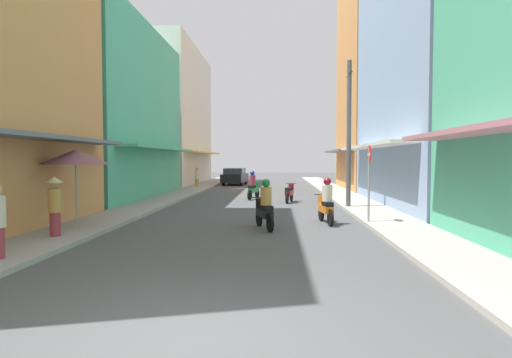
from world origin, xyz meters
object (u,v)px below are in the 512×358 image
(motorbike_maroon, at_px, (290,192))
(pedestrian_far, at_px, (55,205))
(utility_pole, at_px, (349,133))
(street_sign_no_entry, at_px, (369,173))
(pedestrian_crossing, at_px, (197,178))
(motorbike_orange, at_px, (326,203))
(vendor_umbrella, at_px, (76,157))
(parked_car, at_px, (235,176))
(motorbike_green, at_px, (253,186))
(motorbike_black, at_px, (265,207))

(motorbike_maroon, xyz_separation_m, pedestrian_far, (-6.57, -10.76, 0.46))
(utility_pole, height_order, street_sign_no_entry, utility_pole)
(utility_pole, xyz_separation_m, street_sign_no_entry, (-0.10, -4.76, -1.61))
(pedestrian_crossing, height_order, street_sign_no_entry, street_sign_no_entry)
(motorbike_orange, height_order, vendor_umbrella, vendor_umbrella)
(motorbike_maroon, xyz_separation_m, pedestrian_crossing, (-6.75, 10.61, 0.28))
(motorbike_maroon, relative_size, vendor_umbrella, 0.72)
(motorbike_maroon, height_order, vendor_umbrella, vendor_umbrella)
(motorbike_maroon, height_order, street_sign_no_entry, street_sign_no_entry)
(motorbike_orange, xyz_separation_m, street_sign_no_entry, (1.38, -0.24, 1.01))
(parked_car, height_order, pedestrian_crossing, pedestrian_crossing)
(pedestrian_crossing, xyz_separation_m, utility_pole, (9.26, -13.41, 2.54))
(pedestrian_crossing, relative_size, utility_pole, 0.24)
(motorbike_orange, relative_size, utility_pole, 0.28)
(parked_car, xyz_separation_m, pedestrian_crossing, (-2.44, -4.65, 0.04))
(motorbike_green, distance_m, utility_pole, 6.80)
(motorbike_orange, xyz_separation_m, motorbike_green, (-2.96, 8.94, 0.00))
(pedestrian_crossing, bearing_deg, pedestrian_far, -89.52)
(motorbike_black, relative_size, pedestrian_crossing, 1.11)
(parked_car, bearing_deg, motorbike_black, -82.14)
(motorbike_black, relative_size, vendor_umbrella, 0.70)
(utility_pole, bearing_deg, vendor_umbrella, -145.92)
(pedestrian_crossing, bearing_deg, motorbike_maroon, -57.54)
(motorbike_green, xyz_separation_m, pedestrian_crossing, (-4.81, 8.99, 0.08))
(motorbike_orange, bearing_deg, motorbike_maroon, 97.98)
(motorbike_black, bearing_deg, parked_car, 97.86)
(motorbike_orange, bearing_deg, motorbike_black, -148.14)
(motorbike_green, relative_size, parked_car, 0.42)
(motorbike_black, bearing_deg, motorbike_green, 95.15)
(motorbike_orange, relative_size, street_sign_no_entry, 0.68)
(pedestrian_crossing, bearing_deg, utility_pole, -55.39)
(vendor_umbrella, bearing_deg, parked_car, 84.20)
(motorbike_maroon, relative_size, motorbike_green, 1.02)
(motorbike_black, distance_m, utility_pole, 7.26)
(motorbike_green, bearing_deg, motorbike_maroon, -40.03)
(motorbike_green, relative_size, utility_pole, 0.27)
(motorbike_orange, xyz_separation_m, pedestrian_far, (-7.60, -3.44, 0.26))
(motorbike_black, distance_m, vendor_umbrella, 5.99)
(motorbike_orange, relative_size, pedestrian_far, 1.05)
(motorbike_black, height_order, motorbike_green, same)
(utility_pole, bearing_deg, motorbike_black, -121.35)
(motorbike_maroon, bearing_deg, pedestrian_far, -121.41)
(motorbike_black, relative_size, pedestrian_far, 1.02)
(motorbike_orange, distance_m, motorbike_green, 9.42)
(motorbike_orange, height_order, pedestrian_crossing, motorbike_orange)
(pedestrian_far, distance_m, vendor_umbrella, 2.12)
(motorbike_black, height_order, vendor_umbrella, vendor_umbrella)
(pedestrian_far, bearing_deg, utility_pole, 41.24)
(motorbike_green, height_order, street_sign_no_entry, street_sign_no_entry)
(pedestrian_far, height_order, street_sign_no_entry, street_sign_no_entry)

